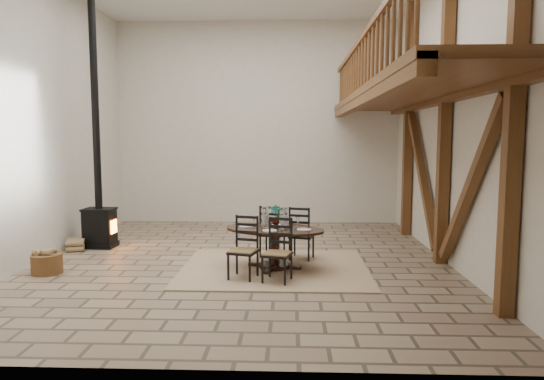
{
  "coord_description": "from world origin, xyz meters",
  "views": [
    {
      "loc": [
        0.83,
        -8.2,
        2.1
      ],
      "look_at": [
        0.49,
        0.4,
        1.2
      ],
      "focal_mm": 32.0,
      "sensor_mm": 36.0,
      "label": 1
    }
  ],
  "objects_px": {
    "dining_table": "(275,245)",
    "wood_stove": "(98,189)",
    "log_stack": "(76,245)",
    "log_basket": "(47,263)"
  },
  "relations": [
    {
      "from": "dining_table",
      "to": "wood_stove",
      "type": "distance_m",
      "value": 3.83
    },
    {
      "from": "dining_table",
      "to": "wood_stove",
      "type": "bearing_deg",
      "value": 173.02
    },
    {
      "from": "dining_table",
      "to": "log_stack",
      "type": "height_order",
      "value": "dining_table"
    },
    {
      "from": "wood_stove",
      "to": "dining_table",
      "type": "bearing_deg",
      "value": -20.67
    },
    {
      "from": "dining_table",
      "to": "log_basket",
      "type": "relative_size",
      "value": 4.24
    },
    {
      "from": "wood_stove",
      "to": "log_basket",
      "type": "distance_m",
      "value": 2.11
    },
    {
      "from": "wood_stove",
      "to": "log_stack",
      "type": "xyz_separation_m",
      "value": [
        -0.36,
        -0.29,
        -1.04
      ]
    },
    {
      "from": "log_basket",
      "to": "log_stack",
      "type": "relative_size",
      "value": 0.94
    },
    {
      "from": "wood_stove",
      "to": "log_stack",
      "type": "relative_size",
      "value": 9.98
    },
    {
      "from": "dining_table",
      "to": "log_basket",
      "type": "height_order",
      "value": "dining_table"
    }
  ]
}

